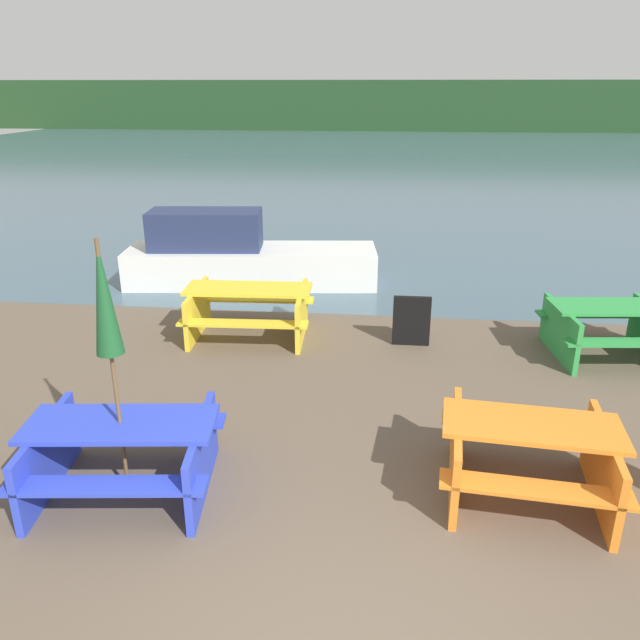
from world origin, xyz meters
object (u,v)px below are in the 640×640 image
Objects in this scene: umbrella_darkgreen at (104,301)px; picnic_table_orange at (529,452)px; picnic_table_yellow at (249,307)px; boat at (241,257)px; signboard at (411,321)px; picnic_table_blue at (123,449)px; picnic_table_green at (608,326)px.

picnic_table_orange is at bearing 5.26° from umbrella_darkgreen.
picnic_table_yellow is 0.40× the size of boat.
umbrella_darkgreen reaches higher than signboard.
signboard is (2.79, 3.89, -0.07)m from picnic_table_blue.
umbrella_darkgreen is 3.28× the size of signboard.
signboard is (2.46, -0.09, -0.09)m from picnic_table_yellow.
boat is 6.50× the size of signboard.
picnic_table_blue is 3.99m from picnic_table_yellow.
umbrella_darkgreen is at bearing -145.62° from picnic_table_green.
picnic_table_yellow is at bearing -80.56° from boat.
picnic_table_green is at bearing 62.76° from picnic_table_orange.
signboard is (2.79, 3.89, -1.53)m from umbrella_darkgreen.
boat is at bearing 93.50° from picnic_table_blue.
picnic_table_yellow reaches higher than signboard.
picnic_table_orange is 3.68m from signboard.
picnic_table_green is (5.53, 3.78, 0.01)m from picnic_table_blue.
picnic_table_blue is 6.70m from picnic_table_green.
picnic_table_orange is 0.35× the size of boat.
picnic_table_blue is at bearing -174.74° from picnic_table_orange.
picnic_table_blue is 0.96× the size of picnic_table_yellow.
picnic_table_green is at bearing 34.38° from umbrella_darkgreen.
picnic_table_yellow is (-5.20, 0.20, 0.01)m from picnic_table_green.
picnic_table_yellow is at bearing 177.95° from signboard.
umbrella_darkgreen is (-3.76, -0.35, 1.45)m from picnic_table_orange.
boat is (-5.93, 2.86, 0.06)m from picnic_table_green.
picnic_table_orange is at bearing -46.66° from picnic_table_yellow.
picnic_table_blue is 1.09× the size of picnic_table_orange.
signboard is (3.19, -2.74, -0.15)m from boat.
picnic_table_yellow is at bearing 133.34° from picnic_table_orange.
picnic_table_green is at bearing -2.20° from picnic_table_yellow.
picnic_table_blue is 1.08× the size of picnic_table_green.
umbrella_darkgreen is at bearing -92.51° from boat.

